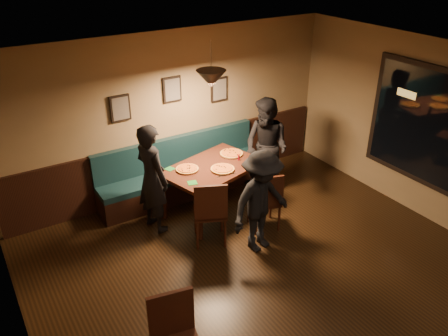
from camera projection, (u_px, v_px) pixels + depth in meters
name	position (u px, v px, depth m)	size (l,w,h in m)	color
floor	(303.00, 306.00, 5.66)	(7.00, 7.00, 0.00)	black
ceiling	(327.00, 88.00, 4.37)	(7.00, 7.00, 0.00)	silver
wall_back	(173.00, 115.00, 7.65)	(6.00, 6.00, 0.00)	#8C704F
wall_left	(28.00, 320.00, 3.60)	(7.00, 7.00, 0.00)	#8C704F
wainscot	(176.00, 163.00, 8.04)	(5.88, 0.06, 1.00)	black
booth_bench	(183.00, 169.00, 7.84)	(3.00, 0.60, 1.00)	#0F232D
window_frame	(442.00, 132.00, 6.73)	(0.06, 2.56, 1.86)	black
window_glass	(441.00, 133.00, 6.72)	(2.40, 2.40, 0.00)	black
picture_left	(120.00, 108.00, 7.06)	(0.32, 0.04, 0.42)	black
picture_center	(172.00, 89.00, 7.42)	(0.32, 0.04, 0.42)	black
picture_right	(219.00, 89.00, 7.91)	(0.32, 0.04, 0.42)	black
pendant_lamp	(211.00, 79.00, 6.56)	(0.44, 0.44, 0.25)	black
dining_table	(213.00, 189.00, 7.41)	(1.54, 0.99, 0.83)	black
chair_near_left	(210.00, 210.00, 6.63)	(0.47, 0.47, 1.06)	black
chair_near_right	(264.00, 199.00, 6.97)	(0.43, 0.43, 0.98)	black
diner_left	(152.00, 178.00, 6.79)	(0.63, 0.41, 1.73)	black
diner_right	(266.00, 147.00, 7.77)	(0.84, 0.65, 1.72)	black
diner_front	(261.00, 202.00, 6.36)	(1.00, 0.58, 1.55)	black
pizza_a	(187.00, 169.00, 7.10)	(0.36, 0.36, 0.04)	orange
pizza_b	(223.00, 169.00, 7.09)	(0.37, 0.37, 0.04)	#C17124
pizza_c	(231.00, 153.00, 7.59)	(0.38, 0.38, 0.04)	orange
soda_glass	(256.00, 162.00, 7.21)	(0.06, 0.06, 0.13)	black
tabasco_bottle	(239.00, 157.00, 7.38)	(0.03, 0.03, 0.12)	maroon
napkin_a	(170.00, 169.00, 7.14)	(0.13, 0.13, 0.01)	#1A652B
napkin_b	(192.00, 183.00, 6.74)	(0.14, 0.14, 0.01)	#1D6F21
cutlery_set	(226.00, 175.00, 6.96)	(0.02, 0.18, 0.00)	white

